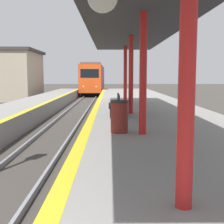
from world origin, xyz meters
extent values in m
cube|color=black|center=(0.00, 45.77, 0.28)|extent=(2.34, 18.06, 0.55)
cube|color=maroon|center=(0.00, 45.77, 2.30)|extent=(2.75, 20.07, 3.50)
cube|color=#E54C19|center=(0.00, 35.82, 2.30)|extent=(2.70, 0.16, 3.43)
cube|color=black|center=(0.00, 35.76, 2.91)|extent=(2.20, 0.06, 1.05)
cube|color=#59595E|center=(0.00, 45.77, 4.17)|extent=(2.34, 19.06, 0.24)
sphere|color=white|center=(-0.76, 35.76, 1.34)|extent=(0.18, 0.18, 0.18)
sphere|color=white|center=(0.76, 35.76, 1.34)|extent=(0.18, 0.18, 0.18)
cylinder|color=red|center=(3.33, 2.20, 2.66)|extent=(0.21, 0.21, 3.46)
cylinder|color=red|center=(3.33, 7.27, 2.66)|extent=(0.21, 0.21, 3.46)
cylinder|color=red|center=(3.33, 12.34, 2.66)|extent=(0.21, 0.21, 3.46)
cylinder|color=red|center=(3.33, 17.41, 2.66)|extent=(0.21, 0.21, 3.46)
cube|color=#2D2D33|center=(3.33, 9.81, 4.49)|extent=(3.61, 20.29, 0.20)
cylinder|color=maroon|center=(2.67, 7.55, 1.38)|extent=(0.52, 0.52, 0.90)
cylinder|color=#262626|center=(2.67, 7.55, 1.86)|extent=(0.54, 0.54, 0.06)
cube|color=#28282D|center=(2.56, 11.46, 1.38)|extent=(0.44, 1.99, 0.08)
cube|color=#28282D|center=(2.75, 11.46, 1.64)|extent=(0.06, 1.99, 0.44)
cube|color=#262628|center=(2.56, 10.67, 1.14)|extent=(0.35, 0.08, 0.40)
cube|color=#262628|center=(2.56, 12.25, 1.14)|extent=(0.35, 0.08, 0.40)
camera|label=1|loc=(2.38, -1.65, 2.62)|focal=50.00mm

